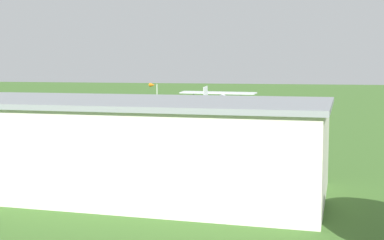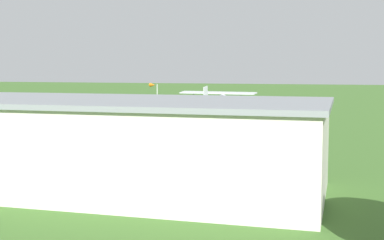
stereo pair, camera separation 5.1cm
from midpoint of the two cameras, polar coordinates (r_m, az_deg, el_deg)
ground_plane at (r=68.21m, az=-0.18°, el=-1.72°), size 400.00×400.00×0.00m
hangar at (r=38.90m, az=-7.99°, el=-2.56°), size 29.65×13.58×6.46m
biplane at (r=63.13m, az=2.38°, el=1.94°), size 9.32×7.33×3.64m
car_red at (r=55.55m, az=-19.04°, el=-2.83°), size 2.14×4.67×1.67m
person_beside_truck at (r=55.58m, az=-12.47°, el=-2.71°), size 0.52×0.52×1.61m
person_crossing_taxiway at (r=50.59m, az=8.54°, el=-3.37°), size 0.50×0.50×1.74m
person_by_parked_cars at (r=55.47m, az=-7.30°, el=-2.66°), size 0.51×0.51×1.58m
person_watching_takeoff at (r=45.28m, az=13.28°, el=-4.53°), size 0.54×0.54×1.73m
windsock at (r=84.37m, az=-4.07°, el=3.36°), size 1.45×1.28×6.13m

